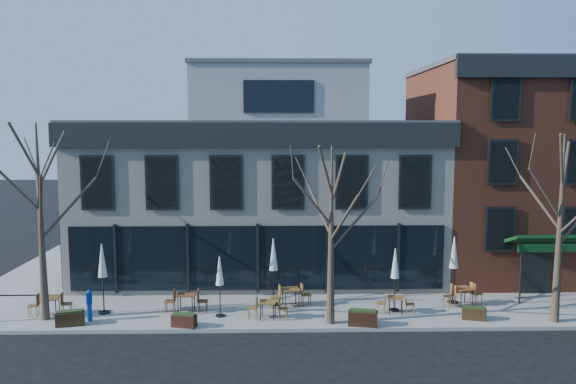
{
  "coord_description": "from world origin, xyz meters",
  "views": [
    {
      "loc": [
        0.86,
        -25.38,
        7.88
      ],
      "look_at": [
        1.44,
        2.0,
        4.72
      ],
      "focal_mm": 35.0,
      "sensor_mm": 36.0,
      "label": 1
    }
  ],
  "objects": [
    {
      "name": "sidewalk_side",
      "position": [
        -11.25,
        6.0,
        0.07
      ],
      "size": [
        4.5,
        12.0,
        0.15
      ],
      "primitive_type": "cube",
      "color": "gray",
      "rests_on": "ground"
    },
    {
      "name": "red_brick_building",
      "position": [
        13.0,
        4.98,
        5.64
      ],
      "size": [
        8.2,
        11.78,
        11.18
      ],
      "color": "brown",
      "rests_on": "ground"
    },
    {
      "name": "umbrella_0",
      "position": [
        -6.36,
        -2.49,
        2.24
      ],
      "size": [
        0.47,
        0.47,
        2.96
      ],
      "color": "black",
      "rests_on": "sidewalk_front"
    },
    {
      "name": "planter_3",
      "position": [
        8.85,
        -3.6,
        0.41
      ],
      "size": [
        1.01,
        0.63,
        0.53
      ],
      "color": "black",
      "rests_on": "sidewalk_front"
    },
    {
      "name": "cafe_set_3",
      "position": [
        1.48,
        -1.75,
        0.64
      ],
      "size": [
        1.87,
        0.87,
        0.96
      ],
      "color": "brown",
      "rests_on": "sidewalk_front"
    },
    {
      "name": "umbrella_3",
      "position": [
        5.85,
        -2.43,
        2.06
      ],
      "size": [
        0.43,
        0.43,
        2.7
      ],
      "color": "black",
      "rests_on": "sidewalk_front"
    },
    {
      "name": "planter_2",
      "position": [
        4.24,
        -4.2,
        0.47
      ],
      "size": [
        1.2,
        0.64,
        0.64
      ],
      "color": "black",
      "rests_on": "sidewalk_front"
    },
    {
      "name": "cafe_set_0",
      "position": [
        -8.5,
        -2.7,
        0.62
      ],
      "size": [
        1.78,
        0.79,
        0.92
      ],
      "color": "brown",
      "rests_on": "sidewalk_front"
    },
    {
      "name": "call_box",
      "position": [
        -6.64,
        -3.46,
        0.84
      ],
      "size": [
        0.27,
        0.26,
        1.31
      ],
      "color": "#0B3295",
      "rests_on": "sidewalk_front"
    },
    {
      "name": "planter_1",
      "position": [
        -2.74,
        -4.2,
        0.42
      ],
      "size": [
        1.02,
        0.62,
        0.54
      ],
      "color": "black",
      "rests_on": "sidewalk_front"
    },
    {
      "name": "tree_right",
      "position": [
        12.01,
        -3.9,
        4.02
      ],
      "size": [
        3.72,
        3.77,
        7.48
      ],
      "color": "#382B21",
      "rests_on": "sidewalk_front"
    },
    {
      "name": "cafe_set_1",
      "position": [
        -2.93,
        -2.45,
        0.65
      ],
      "size": [
        1.84,
        0.74,
        0.97
      ],
      "color": "brown",
      "rests_on": "sidewalk_front"
    },
    {
      "name": "umbrella_4",
      "position": [
        8.66,
        -1.41,
        2.26
      ],
      "size": [
        0.48,
        0.48,
        2.99
      ],
      "color": "black",
      "rests_on": "sidewalk_front"
    },
    {
      "name": "ground",
      "position": [
        0.0,
        0.0,
        0.0
      ],
      "size": [
        120.0,
        120.0,
        0.0
      ],
      "primitive_type": "plane",
      "color": "black",
      "rests_on": "ground"
    },
    {
      "name": "planter_0",
      "position": [
        -7.24,
        -3.93,
        0.45
      ],
      "size": [
        1.14,
        0.68,
        0.6
      ],
      "color": "#322210",
      "rests_on": "sidewalk_front"
    },
    {
      "name": "corner_building",
      "position": [
        0.07,
        5.07,
        4.72
      ],
      "size": [
        18.39,
        10.39,
        11.1
      ],
      "color": "silver",
      "rests_on": "ground"
    },
    {
      "name": "tree_corner",
      "position": [
        -8.49,
        -3.2,
        4.25
      ],
      "size": [
        3.93,
        3.98,
        7.92
      ],
      "color": "#382B21",
      "rests_on": "sidewalk_front"
    },
    {
      "name": "tree_mid",
      "position": [
        3.01,
        -3.9,
        3.79
      ],
      "size": [
        3.5,
        3.55,
        7.04
      ],
      "color": "#382B21",
      "rests_on": "sidewalk_front"
    },
    {
      "name": "sidewalk_front",
      "position": [
        3.25,
        -2.15,
        0.07
      ],
      "size": [
        33.5,
        4.7,
        0.15
      ],
      "primitive_type": "cube",
      "color": "gray",
      "rests_on": "ground"
    },
    {
      "name": "cafe_set_2",
      "position": [
        0.51,
        -3.32,
        0.61
      ],
      "size": [
        1.71,
        0.75,
        0.89
      ],
      "color": "brown",
      "rests_on": "sidewalk_front"
    },
    {
      "name": "umbrella_2",
      "position": [
        0.73,
        -1.54,
        2.24
      ],
      "size": [
        0.47,
        0.47,
        2.96
      ],
      "color": "black",
      "rests_on": "sidewalk_front"
    },
    {
      "name": "cafe_set_5",
      "position": [
        9.0,
        -1.78,
        0.64
      ],
      "size": [
        1.87,
        0.94,
        0.96
      ],
      "color": "brown",
      "rests_on": "sidewalk_front"
    },
    {
      "name": "umbrella_1",
      "position": [
        -1.46,
        -2.99,
        1.93
      ],
      "size": [
        0.4,
        0.4,
        2.52
      ],
      "color": "black",
      "rests_on": "sidewalk_front"
    },
    {
      "name": "cafe_set_4",
      "position": [
        5.84,
        -2.75,
        0.58
      ],
      "size": [
        1.63,
        0.74,
        0.84
      ],
      "color": "brown",
      "rests_on": "sidewalk_front"
    }
  ]
}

